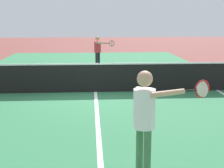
% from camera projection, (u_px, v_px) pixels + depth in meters
% --- Properties ---
extents(ground_plane, '(60.00, 60.00, 0.00)m').
position_uv_depth(ground_plane, '(96.00, 92.00, 10.70)').
color(ground_plane, brown).
extents(court_surface_inbounds, '(10.62, 24.40, 0.00)m').
position_uv_depth(court_surface_inbounds, '(96.00, 92.00, 10.70)').
color(court_surface_inbounds, '#2D7247').
rests_on(court_surface_inbounds, ground_plane).
extents(line_center_service, '(0.10, 6.40, 0.01)m').
position_uv_depth(line_center_service, '(98.00, 123.00, 7.57)').
color(line_center_service, white).
rests_on(line_center_service, ground_plane).
extents(net, '(10.04, 0.09, 1.07)m').
position_uv_depth(net, '(95.00, 77.00, 10.60)').
color(net, '#33383D').
rests_on(net, ground_plane).
extents(player_near, '(1.20, 0.50, 1.68)m').
position_uv_depth(player_near, '(146.00, 113.00, 4.72)').
color(player_near, '#3F7247').
rests_on(player_near, ground_plane).
extents(player_far, '(0.93, 0.89, 1.54)m').
position_uv_depth(player_far, '(98.00, 49.00, 15.57)').
color(player_far, black).
rests_on(player_far, ground_plane).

